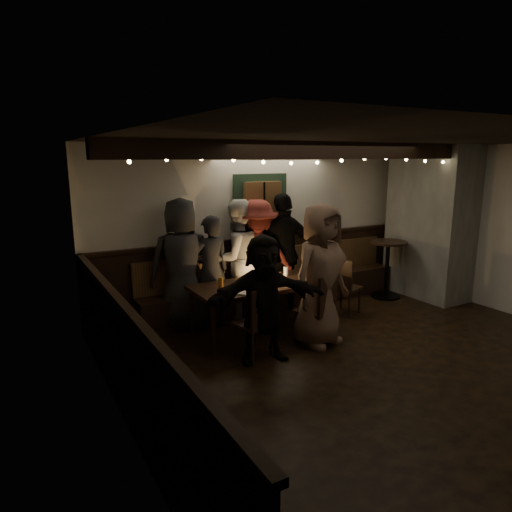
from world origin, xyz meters
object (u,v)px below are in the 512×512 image
person_a (182,264)px  person_c (237,259)px  person_e (284,253)px  high_top (387,262)px  person_b (211,271)px  person_g (320,275)px  chair_near_left (259,319)px  dining_table (263,287)px  chair_near_right (320,305)px  person_d (257,258)px  chair_end (343,283)px  person_f (264,299)px

person_a → person_c: (0.88, 0.03, -0.03)m
person_c → person_e: person_e is taller
person_c → high_top: bearing=168.2°
person_b → person_e: size_ratio=0.86×
person_g → high_top: bearing=10.7°
chair_near_left → person_g: bearing=1.3°
person_a → person_e: 1.65m
person_a → person_g: person_a is taller
dining_table → person_g: bearing=-59.0°
person_c → person_g: person_g is taller
chair_near_right → person_b: (-0.92, 1.39, 0.27)m
high_top → person_c: size_ratio=0.55×
person_b → person_a: bearing=-16.2°
person_b → person_e: person_e is taller
dining_table → person_a: person_a is taller
dining_table → person_d: person_d is taller
person_d → person_e: 0.47m
chair_near_right → person_e: 1.50m
person_d → person_e: person_e is taller
person_a → person_c: 0.88m
chair_end → person_c: size_ratio=0.50×
high_top → person_b: person_b is taller
person_e → person_f: bearing=53.4°
chair_near_right → person_f: 0.91m
chair_near_right → person_g: person_g is taller
chair_near_right → high_top: size_ratio=0.96×
chair_near_right → high_top: (2.27, 1.09, 0.09)m
chair_near_left → chair_end: 2.05m
chair_near_right → high_top: 2.52m
person_b → high_top: bearing=172.6°
chair_near_left → person_d: (0.79, 1.43, 0.38)m
person_e → person_b: bearing=4.0°
person_a → person_g: 1.97m
chair_near_right → high_top: bearing=25.6°
chair_end → person_b: person_b is taller
person_f → person_g: person_g is taller
person_b → person_c: bearing=-167.3°
chair_near_right → person_b: size_ratio=0.59×
person_a → person_b: size_ratio=1.16×
person_e → person_f: (-1.21, -1.45, -0.17)m
person_a → person_b: person_a is taller
high_top → person_d: 2.44m
chair_near_right → chair_near_left: bearing=179.5°
dining_table → person_d: (0.29, 0.69, 0.25)m
chair_near_left → high_top: size_ratio=0.91×
chair_end → person_g: size_ratio=0.49×
person_a → person_g: size_ratio=1.01×
dining_table → chair_end: size_ratio=2.20×
dining_table → chair_end: bearing=-0.2°
dining_table → person_b: bearing=127.8°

